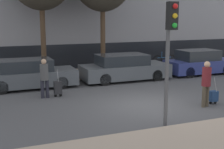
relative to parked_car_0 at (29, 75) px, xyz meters
name	(u,v)px	position (x,y,z in m)	size (l,w,h in m)	color
ground_plane	(150,105)	(3.93, -4.69, -0.65)	(80.00, 80.00, 0.00)	#4C4C4F
sidewalk_near	(215,139)	(3.93, -8.44, -0.59)	(28.00, 2.50, 0.12)	tan
sidewalk_far	(93,73)	(3.93, 2.31, -0.59)	(28.00, 3.00, 0.12)	tan
parked_car_0	(29,75)	(0.00, 0.00, 0.00)	(4.32, 1.74, 1.39)	#4C5156
parked_car_1	(124,68)	(4.94, 0.02, 0.00)	(4.69, 1.88, 1.39)	#4C5156
parked_car_2	(199,63)	(9.76, 0.00, 0.01)	(4.06, 1.72, 1.43)	navy
pedestrian_left	(44,76)	(0.37, -2.10, 0.29)	(0.35, 0.34, 1.65)	#23232D
trolley_left	(58,88)	(0.92, -2.09, -0.26)	(0.34, 0.29, 1.21)	#262628
pedestrian_right	(206,81)	(5.79, -5.63, 0.34)	(0.34, 0.34, 1.74)	#4C4233
trolley_right	(213,96)	(6.31, -5.46, -0.33)	(0.34, 0.29, 1.06)	navy
traffic_light	(170,40)	(3.24, -7.05, 2.06)	(0.28, 0.47, 3.80)	#515154
parked_bicycle	(164,60)	(9.02, 2.70, -0.16)	(1.77, 0.06, 0.96)	black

